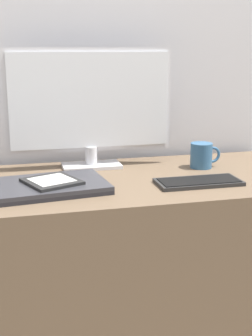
{
  "coord_description": "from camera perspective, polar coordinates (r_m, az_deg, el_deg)",
  "views": [
    {
      "loc": [
        -0.29,
        -1.2,
        1.14
      ],
      "look_at": [
        0.04,
        0.14,
        0.79
      ],
      "focal_mm": 50.0,
      "sensor_mm": 36.0,
      "label": 1
    }
  ],
  "objects": [
    {
      "name": "wall_back",
      "position": [
        1.8,
        -4.61,
        16.23
      ],
      "size": [
        3.6,
        0.05,
        2.4
      ],
      "color": "silver",
      "rests_on": "ground_plane"
    },
    {
      "name": "desk",
      "position": [
        1.66,
        -2.05,
        -13.62
      ],
      "size": [
        1.36,
        0.56,
        0.73
      ],
      "color": "brown",
      "rests_on": "ground_plane"
    },
    {
      "name": "monitor",
      "position": [
        1.64,
        -4.39,
        7.65
      ],
      "size": [
        0.58,
        0.11,
        0.42
      ],
      "color": "silver",
      "rests_on": "desk"
    },
    {
      "name": "keyboard",
      "position": [
        1.49,
        8.83,
        -1.68
      ],
      "size": [
        0.27,
        0.12,
        0.01
      ],
      "color": "#282828",
      "rests_on": "desk"
    },
    {
      "name": "laptop",
      "position": [
        1.43,
        -9.22,
        -2.18
      ],
      "size": [
        0.35,
        0.27,
        0.02
      ],
      "color": "#232328",
      "rests_on": "desk"
    },
    {
      "name": "ereader",
      "position": [
        1.41,
        -9.03,
        -1.6
      ],
      "size": [
        0.19,
        0.19,
        0.01
      ],
      "color": "black",
      "rests_on": "laptop"
    },
    {
      "name": "coffee_mug",
      "position": [
        1.68,
        9.24,
        1.53
      ],
      "size": [
        0.11,
        0.08,
        0.09
      ],
      "color": "#336089",
      "rests_on": "desk"
    }
  ]
}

